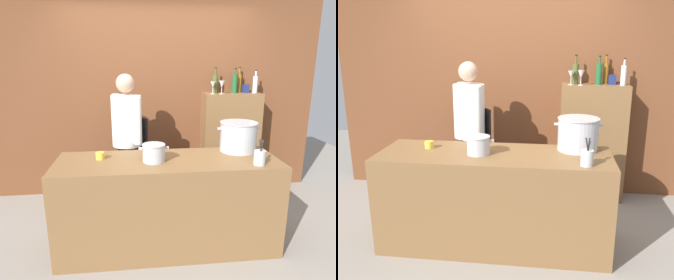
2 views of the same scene
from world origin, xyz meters
The scene contains 16 objects.
ground_plane centered at (0.00, 0.00, 0.00)m, with size 8.00×8.00×0.00m, color gray.
brick_back_panel centered at (0.00, 1.40, 1.50)m, with size 4.40×0.10×3.00m, color brown.
prep_counter centered at (0.00, 0.00, 0.45)m, with size 2.09×0.70×0.90m, color brown.
bar_cabinet centered at (0.98, 1.19, 0.69)m, with size 0.76×0.32×1.39m, color brown.
chef centered at (-0.39, 0.76, 0.96)m, with size 0.41×0.46×1.66m.
stockpot_large centered at (0.74, 0.21, 1.05)m, with size 0.44×0.38×0.30m.
stockpot_small centered at (-0.13, -0.03, 0.98)m, with size 0.28×0.21×0.16m.
utensil_crock centered at (0.79, -0.23, 0.97)m, with size 0.10×0.10×0.24m.
butter_jar centered at (-0.63, 0.09, 0.93)m, with size 0.08×0.08×0.06m, color yellow.
wine_bottle_green centered at (1.02, 1.20, 1.51)m, with size 0.07×0.07×0.32m.
wine_bottle_amber centered at (1.10, 1.28, 1.51)m, with size 0.06×0.06×0.33m.
wine_bottle_olive centered at (0.75, 1.21, 1.51)m, with size 0.07×0.07×0.33m.
wine_bottle_clear centered at (1.28, 1.18, 1.50)m, with size 0.06×0.06×0.30m.
wine_glass_short centered at (0.70, 1.12, 1.50)m, with size 0.08×0.08×0.16m.
wine_glass_tall centered at (0.81, 1.10, 1.50)m, with size 0.08×0.08×0.17m.
spice_tin_navy centered at (1.17, 1.21, 1.44)m, with size 0.08×0.08×0.11m, color navy.
Camera 1 is at (-0.29, -2.63, 1.80)m, focal length 31.88 mm.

